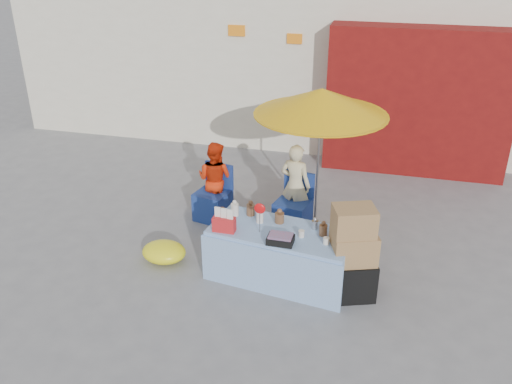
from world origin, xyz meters
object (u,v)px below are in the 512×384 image
(market_table, at_px, (280,254))
(umbrella, at_px, (321,102))
(vendor_beige, at_px, (295,185))
(vendor_orange, at_px, (215,179))
(chair_left, at_px, (213,203))
(box_stack, at_px, (352,256))
(chair_right, at_px, (293,213))

(market_table, relative_size, umbrella, 0.91)
(vendor_beige, bearing_deg, vendor_orange, 12.85)
(market_table, bearing_deg, chair_left, 143.67)
(box_stack, bearing_deg, vendor_orange, 144.59)
(market_table, bearing_deg, umbrella, 90.33)
(chair_left, relative_size, chair_right, 1.00)
(vendor_orange, height_order, umbrella, umbrella)
(chair_right, bearing_deg, chair_left, -167.15)
(chair_right, height_order, box_stack, box_stack)
(chair_left, bearing_deg, box_stack, -20.25)
(market_table, relative_size, vendor_orange, 1.58)
(vendor_orange, xyz_separation_m, box_stack, (2.24, -1.59, -0.04))
(box_stack, bearing_deg, chair_right, 124.11)
(market_table, height_order, umbrella, umbrella)
(chair_right, xyz_separation_m, box_stack, (0.99, -1.46, 0.30))
(chair_right, distance_m, vendor_beige, 0.41)
(box_stack, bearing_deg, chair_left, 146.90)
(vendor_beige, bearing_deg, chair_right, 104.35)
(market_table, bearing_deg, chair_right, 101.59)
(market_table, distance_m, vendor_orange, 1.98)
(umbrella, bearing_deg, vendor_orange, -174.47)
(umbrella, bearing_deg, chair_right, -136.17)
(market_table, relative_size, vendor_beige, 1.48)
(market_table, xyz_separation_m, vendor_beige, (-0.08, 1.44, 0.29))
(chair_right, relative_size, box_stack, 0.70)
(box_stack, bearing_deg, market_table, 170.33)
(chair_right, height_order, vendor_beige, vendor_beige)
(chair_right, xyz_separation_m, vendor_orange, (-1.25, 0.13, 0.35))
(market_table, bearing_deg, box_stack, -1.54)
(market_table, distance_m, vendor_beige, 1.47)
(umbrella, xyz_separation_m, box_stack, (0.69, -1.74, -1.33))
(market_table, xyz_separation_m, vendor_orange, (-1.33, 1.44, 0.25))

